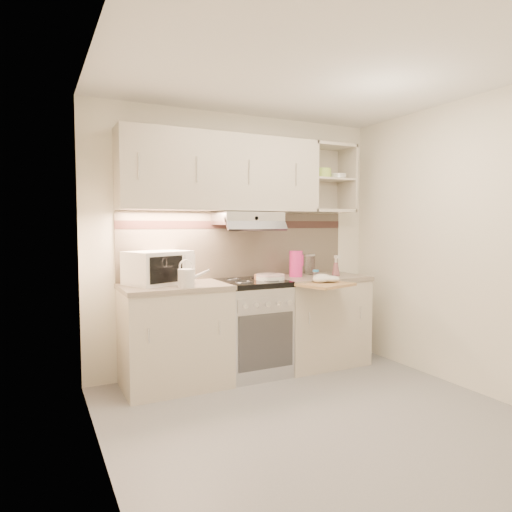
{
  "coord_description": "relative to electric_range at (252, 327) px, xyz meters",
  "views": [
    {
      "loc": [
        -1.86,
        -2.74,
        1.43
      ],
      "look_at": [
        -0.03,
        0.95,
        1.14
      ],
      "focal_mm": 32.0,
      "sensor_mm": 36.0,
      "label": 1
    }
  ],
  "objects": [
    {
      "name": "room_shell",
      "position": [
        0.0,
        -0.73,
        1.18
      ],
      "size": [
        3.04,
        2.84,
        2.52
      ],
      "color": "white",
      "rests_on": "ground"
    },
    {
      "name": "spray_bottle",
      "position": [
        0.92,
        -0.06,
        0.54
      ],
      "size": [
        0.08,
        0.08,
        0.22
      ],
      "rotation": [
        0.0,
        0.0,
        0.07
      ],
      "color": "pink",
      "rests_on": "worktop_right"
    },
    {
      "name": "watering_can",
      "position": [
        -0.7,
        -0.2,
        0.53
      ],
      "size": [
        0.28,
        0.14,
        0.23
      ],
      "rotation": [
        0.0,
        0.0,
        -0.15
      ],
      "color": "silver",
      "rests_on": "worktop_left"
    },
    {
      "name": "base_cabinet_right",
      "position": [
        0.75,
        0.0,
        -0.02
      ],
      "size": [
        0.9,
        0.6,
        0.86
      ],
      "primitive_type": "cube",
      "color": "beige",
      "rests_on": "ground"
    },
    {
      "name": "microwave",
      "position": [
        -0.87,
        0.1,
        0.59
      ],
      "size": [
        0.62,
        0.55,
        0.29
      ],
      "rotation": [
        0.0,
        0.0,
        0.4
      ],
      "color": "white",
      "rests_on": "worktop_left"
    },
    {
      "name": "bread_loaf",
      "position": [
        0.12,
        0.0,
        0.47
      ],
      "size": [
        0.18,
        0.18,
        0.05
      ],
      "primitive_type": "cylinder",
      "color": "tan",
      "rests_on": "electric_range"
    },
    {
      "name": "glass_jar",
      "position": [
        0.77,
        0.19,
        0.56
      ],
      "size": [
        0.11,
        0.11,
        0.21
      ],
      "rotation": [
        0.0,
        0.0,
        0.35
      ],
      "color": "white",
      "rests_on": "worktop_right"
    },
    {
      "name": "worktop_left",
      "position": [
        -0.75,
        0.0,
        0.43
      ],
      "size": [
        0.92,
        0.62,
        0.04
      ],
      "primitive_type": "cube",
      "color": "gray",
      "rests_on": "base_cabinet_left"
    },
    {
      "name": "electric_range",
      "position": [
        0.0,
        0.0,
        0.0
      ],
      "size": [
        0.6,
        0.6,
        0.9
      ],
      "color": "#B7B7BC",
      "rests_on": "ground"
    },
    {
      "name": "worktop_right",
      "position": [
        0.75,
        0.0,
        0.43
      ],
      "size": [
        0.92,
        0.62,
        0.04
      ],
      "primitive_type": "cube",
      "color": "gray",
      "rests_on": "base_cabinet_right"
    },
    {
      "name": "ground",
      "position": [
        0.0,
        -1.1,
        -0.45
      ],
      "size": [
        3.0,
        3.0,
        0.0
      ],
      "primitive_type": "plane",
      "color": "gray",
      "rests_on": "ground"
    },
    {
      "name": "dish_towel",
      "position": [
        0.58,
        -0.34,
        0.47
      ],
      "size": [
        0.35,
        0.32,
        0.08
      ],
      "primitive_type": null,
      "rotation": [
        0.0,
        0.0,
        -0.24
      ],
      "color": "silver",
      "rests_on": "cutting_board"
    },
    {
      "name": "plate_stack",
      "position": [
        0.17,
        -0.05,
        0.48
      ],
      "size": [
        0.27,
        0.27,
        0.06
      ],
      "rotation": [
        0.0,
        0.0,
        0.09
      ],
      "color": "white",
      "rests_on": "electric_range"
    },
    {
      "name": "cutting_board",
      "position": [
        0.55,
        -0.39,
        0.42
      ],
      "size": [
        0.55,
        0.52,
        0.03
      ],
      "primitive_type": "cube",
      "rotation": [
        0.0,
        0.0,
        0.29
      ],
      "color": "tan",
      "rests_on": "base_cabinet_right"
    },
    {
      "name": "base_cabinet_left",
      "position": [
        -0.75,
        0.0,
        -0.02
      ],
      "size": [
        0.9,
        0.6,
        0.86
      ],
      "primitive_type": "cube",
      "color": "beige",
      "rests_on": "ground"
    },
    {
      "name": "pink_pitcher",
      "position": [
        0.51,
        0.05,
        0.58
      ],
      "size": [
        0.14,
        0.13,
        0.26
      ],
      "rotation": [
        0.0,
        0.0,
        -0.25
      ],
      "color": "#E0287F",
      "rests_on": "worktop_right"
    },
    {
      "name": "spice_jar",
      "position": [
        0.59,
        -0.19,
        0.49
      ],
      "size": [
        0.06,
        0.06,
        0.09
      ],
      "rotation": [
        0.0,
        0.0,
        0.38
      ],
      "color": "white",
      "rests_on": "worktop_right"
    }
  ]
}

